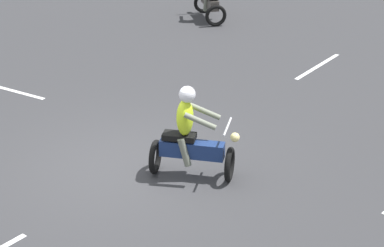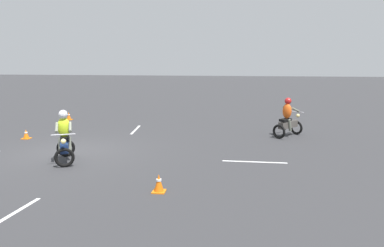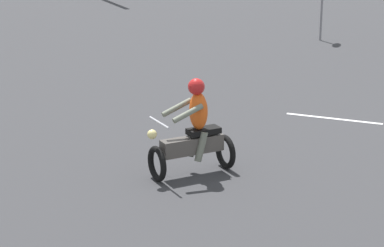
# 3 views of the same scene
# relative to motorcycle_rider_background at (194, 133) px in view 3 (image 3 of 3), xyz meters

# --- Properties ---
(motorcycle_rider_background) EXTENTS (1.46, 1.36, 1.66)m
(motorcycle_rider_background) POSITION_rel_motorcycle_rider_background_xyz_m (0.00, 0.00, 0.00)
(motorcycle_rider_background) COLOR black
(motorcycle_rider_background) RESTS_ON ground
(lane_stripe_n) EXTENTS (0.10, 2.05, 0.01)m
(lane_stripe_n) POSITION_rel_motorcycle_rider_background_xyz_m (4.17, -1.48, -0.72)
(lane_stripe_n) COLOR silver
(lane_stripe_n) RESTS_ON ground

